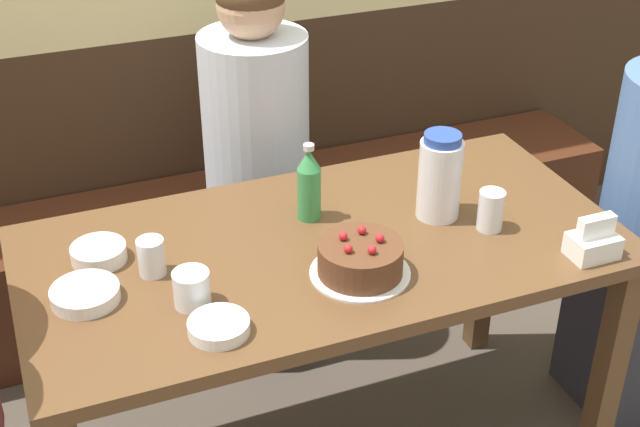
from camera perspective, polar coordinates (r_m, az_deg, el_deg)
bench_seat at (r=3.05m, az=-5.60°, el=-2.17°), size 2.69×0.38×0.42m
dining_table at (r=2.16m, az=0.20°, el=-4.08°), size 1.42×0.71×0.73m
birthday_cake at (r=1.98m, az=2.60°, el=-2.95°), size 0.23×0.23×0.10m
water_pitcher at (r=2.18m, az=7.67°, el=2.36°), size 0.11×0.11×0.22m
soju_bottle at (r=2.16m, az=-0.71°, el=1.92°), size 0.06×0.06×0.20m
napkin_holder at (r=2.13m, az=17.09°, el=-1.74°), size 0.11×0.08×0.11m
bowl_soup_white at (r=1.84m, az=-6.50°, el=-7.21°), size 0.13×0.13×0.03m
bowl_rice_small at (r=2.10m, az=-13.98°, el=-2.48°), size 0.13×0.13×0.04m
bowl_side_dish at (r=1.97m, az=-14.80°, el=-5.02°), size 0.15×0.15×0.03m
glass_water_tall at (r=1.90m, az=-8.21°, el=-4.78°), size 0.08×0.08×0.08m
glass_tumbler_short at (r=2.01m, az=-10.74°, el=-2.74°), size 0.06×0.06×0.09m
glass_shot_small at (r=2.17m, az=10.88°, el=0.21°), size 0.06×0.06×0.10m
person_grey_tee at (r=2.69m, az=-3.99°, el=2.10°), size 0.31×0.34×1.22m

